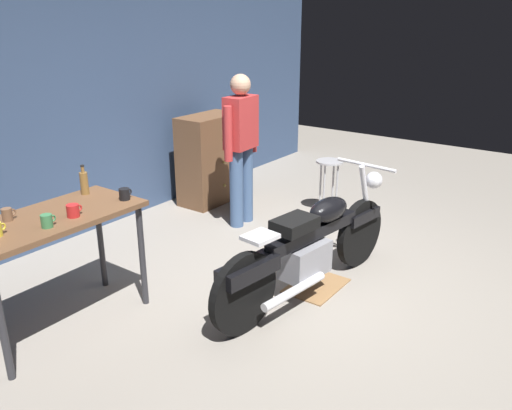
{
  "coord_description": "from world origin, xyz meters",
  "views": [
    {
      "loc": [
        -3.57,
        -1.87,
        2.26
      ],
      "look_at": [
        -0.04,
        0.7,
        0.65
      ],
      "focal_mm": 36.59,
      "sensor_mm": 36.0,
      "label": 1
    }
  ],
  "objects": [
    {
      "name": "mug_green_speckled",
      "position": [
        -1.77,
        1.18,
        0.95
      ],
      "size": [
        0.11,
        0.08,
        0.09
      ],
      "color": "#3D7F4C",
      "rests_on": "workbench"
    },
    {
      "name": "person_standing",
      "position": [
        0.82,
        1.53,
        0.93
      ],
      "size": [
        0.57,
        0.25,
        1.67
      ],
      "rotation": [
        0.0,
        0.0,
        3.21
      ],
      "color": "#425C86",
      "rests_on": "ground_plane"
    },
    {
      "name": "motorcycle",
      "position": [
        -0.11,
        0.08,
        0.45
      ],
      "size": [
        2.18,
        0.62,
        1.0
      ],
      "rotation": [
        0.0,
        0.0,
        -0.13
      ],
      "color": "black",
      "rests_on": "ground_plane"
    },
    {
      "name": "bottle",
      "position": [
        -1.18,
        1.55,
        1.0
      ],
      "size": [
        0.06,
        0.06,
        0.24
      ],
      "color": "olive",
      "rests_on": "workbench"
    },
    {
      "name": "mug_brown_stoneware",
      "position": [
        -1.86,
        1.51,
        0.95
      ],
      "size": [
        0.1,
        0.07,
        0.09
      ],
      "color": "brown",
      "rests_on": "workbench"
    },
    {
      "name": "wooden_dresser",
      "position": [
        1.18,
        2.3,
        0.55
      ],
      "size": [
        0.8,
        0.47,
        1.1
      ],
      "color": "brown",
      "rests_on": "ground_plane"
    },
    {
      "name": "mug_black_matte",
      "position": [
        -1.09,
        1.19,
        0.95
      ],
      "size": [
        0.11,
        0.08,
        0.09
      ],
      "color": "black",
      "rests_on": "workbench"
    },
    {
      "name": "workbench",
      "position": [
        -1.64,
        1.35,
        0.79
      ],
      "size": [
        1.3,
        0.64,
        0.9
      ],
      "color": "brown",
      "rests_on": "ground_plane"
    },
    {
      "name": "back_wall",
      "position": [
        0.0,
        2.8,
        1.55
      ],
      "size": [
        8.0,
        0.12,
        3.1
      ],
      "primitive_type": "cube",
      "color": "#384C70",
      "rests_on": "ground_plane"
    },
    {
      "name": "mug_red_diner",
      "position": [
        -1.54,
        1.21,
        0.95
      ],
      "size": [
        0.12,
        0.09,
        0.09
      ],
      "color": "red",
      "rests_on": "workbench"
    },
    {
      "name": "ground_plane",
      "position": [
        0.0,
        0.0,
        0.0
      ],
      "size": [
        12.0,
        12.0,
        0.0
      ],
      "primitive_type": "plane",
      "color": "gray"
    },
    {
      "name": "drip_tray",
      "position": [
        0.02,
        0.09,
        0.01
      ],
      "size": [
        0.56,
        0.4,
        0.01
      ],
      "primitive_type": "cube",
      "color": "olive",
      "rests_on": "ground_plane"
    },
    {
      "name": "shop_stool",
      "position": [
        1.71,
        0.9,
        0.5
      ],
      "size": [
        0.32,
        0.32,
        0.64
      ],
      "color": "#B2B2B7",
      "rests_on": "ground_plane"
    }
  ]
}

